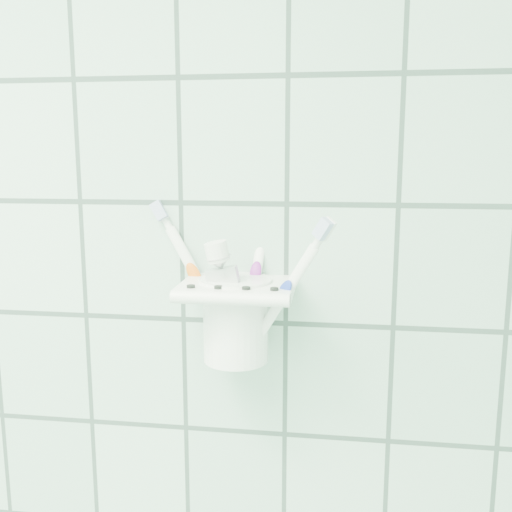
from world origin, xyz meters
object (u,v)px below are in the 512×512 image
Objects in this scene: cup at (236,317)px; toothpaste_tube at (240,290)px; toothbrush_pink at (236,266)px; toothbrush_blue at (243,274)px; holder_bracket at (238,289)px; toothbrush_orange at (247,273)px.

cup is 0.04m from toothpaste_tube.
toothpaste_tube is at bearing -75.85° from toothbrush_pink.
toothpaste_tube is at bearing 158.06° from toothbrush_blue.
toothbrush_pink is (-0.00, 0.01, 0.06)m from cup.
holder_bracket and cup have the same top height.
toothbrush_pink is 0.03m from toothbrush_blue.
cup is 0.68× the size of toothpaste_tube.
toothpaste_tube is at bearing -57.36° from cup.
holder_bracket is 0.02m from toothbrush_blue.
toothbrush_orange reaches higher than toothbrush_blue.
toothpaste_tube is (0.01, -0.01, 0.04)m from cup.
toothbrush_orange reaches higher than holder_bracket.
toothbrush_blue is 1.31× the size of toothpaste_tube.
cup is at bearing 125.46° from toothpaste_tube.
cup is at bearing 125.32° from holder_bracket.
toothpaste_tube is (0.01, -0.02, -0.03)m from toothbrush_pink.
holder_bracket is 0.01m from toothpaste_tube.
toothbrush_blue is 0.01m from toothbrush_orange.
toothbrush_orange is (0.00, 0.01, 0.00)m from toothbrush_blue.
toothbrush_orange is 0.02m from toothpaste_tube.
toothbrush_orange is (0.02, -0.02, -0.00)m from toothbrush_pink.
toothbrush_pink is 1.04× the size of toothbrush_blue.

